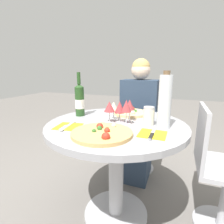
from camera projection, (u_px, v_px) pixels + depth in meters
The scene contains 17 objects.
ground_plane at pixel (116, 213), 1.36m from camera, with size 12.00×12.00×0.00m, color slate.
dining_table at pixel (116, 146), 1.23m from camera, with size 0.94×0.94×0.74m.
chair_behind_diner at pixel (140, 130), 1.97m from camera, with size 0.41×0.41×0.86m.
seated_diner at pixel (137, 124), 1.81m from camera, with size 0.37×0.47×1.21m.
chair_empty_side at pixel (219, 170), 1.18m from camera, with size 0.41×0.41×0.86m.
pizza_large at pixel (102, 133), 0.97m from camera, with size 0.34×0.34×0.05m.
pizza_small_far at pixel (131, 113), 1.42m from camera, with size 0.27×0.27×0.05m.
wine_bottle at pixel (80, 100), 1.35m from camera, with size 0.07×0.07×0.34m.
tall_carafe at pixel (165, 102), 1.05m from camera, with size 0.08×0.08×0.35m.
sugar_shaker at pixel (149, 116), 1.14m from camera, with size 0.07×0.07×0.12m.
wine_glass_back_right at pixel (130, 105), 1.21m from camera, with size 0.07×0.07×0.15m.
wine_glass_back_left at pixel (114, 106), 1.25m from camera, with size 0.07×0.07×0.13m.
wine_glass_front_right at pixel (126, 106), 1.13m from camera, with size 0.07×0.07×0.16m.
wine_glass_front_left at pixel (109, 107), 1.17m from camera, with size 0.07×0.07×0.15m.
wine_glass_center at pixel (120, 107), 1.19m from camera, with size 0.07×0.07×0.15m.
place_setting_left at pixel (68, 126), 1.11m from camera, with size 0.17×0.19×0.01m.
place_setting_right at pixel (152, 134), 0.97m from camera, with size 0.15×0.19×0.01m.
Camera 1 is at (0.38, -1.08, 1.09)m, focal length 28.00 mm.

